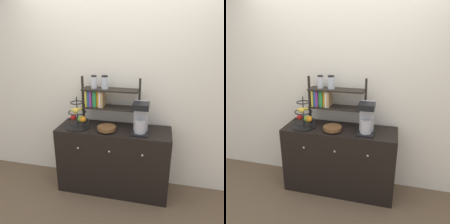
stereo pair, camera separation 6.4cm
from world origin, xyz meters
TOP-DOWN VIEW (x-y plane):
  - ground_plane at (0.00, 0.00)m, footprint 12.00×12.00m
  - wall_back at (0.00, 0.50)m, footprint 7.00×0.05m
  - sideboard at (0.00, 0.23)m, footprint 1.36×0.47m
  - coffee_maker at (0.32, 0.19)m, footprint 0.19×0.23m
  - fruit_stand at (-0.43, 0.17)m, footprint 0.28×0.28m
  - wooden_bowl at (-0.06, 0.14)m, footprint 0.22×0.22m
  - shelf_hutch at (-0.16, 0.34)m, footprint 0.72×0.20m

SIDE VIEW (x-z plane):
  - ground_plane at x=0.00m, z-range 0.00..0.00m
  - sideboard at x=0.00m, z-range 0.00..0.84m
  - wooden_bowl at x=-0.06m, z-range 0.85..0.91m
  - fruit_stand at x=-0.43m, z-range 0.78..1.16m
  - coffee_maker at x=0.32m, z-range 0.84..1.20m
  - shelf_hutch at x=-0.16m, z-range 0.90..1.52m
  - wall_back at x=0.00m, z-range 0.00..2.60m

